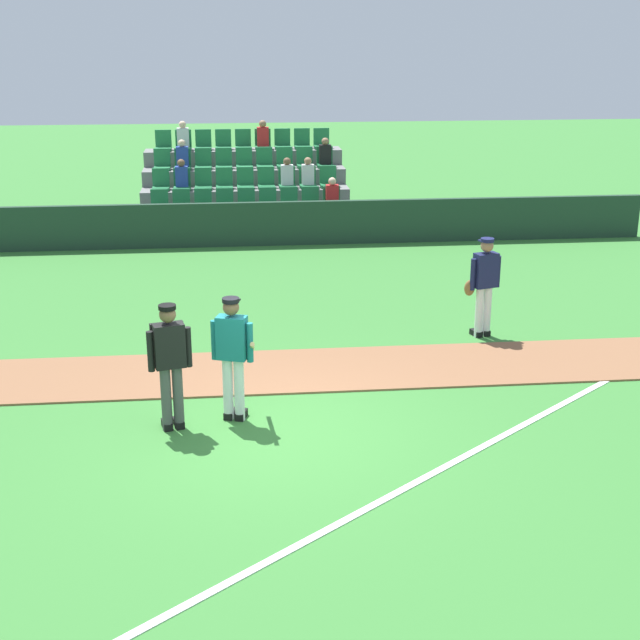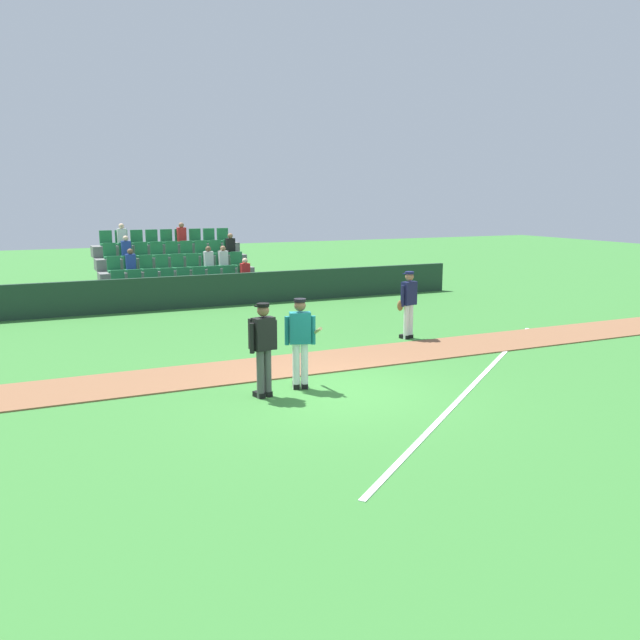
# 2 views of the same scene
# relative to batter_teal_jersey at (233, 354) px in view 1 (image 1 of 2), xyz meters

# --- Properties ---
(ground_plane) EXTENTS (80.00, 80.00, 0.00)m
(ground_plane) POSITION_rel_batter_teal_jersey_xyz_m (0.45, -0.49, -0.97)
(ground_plane) COLOR #387A33
(infield_dirt_path) EXTENTS (28.00, 1.85, 0.03)m
(infield_dirt_path) POSITION_rel_batter_teal_jersey_xyz_m (0.45, 1.71, -0.95)
(infield_dirt_path) COLOR brown
(infield_dirt_path) RESTS_ON ground
(foul_line_chalk) EXTENTS (9.41, 7.60, 0.01)m
(foul_line_chalk) POSITION_rel_batter_teal_jersey_xyz_m (3.45, -0.99, -0.96)
(foul_line_chalk) COLOR white
(foul_line_chalk) RESTS_ON ground
(dugout_fence) EXTENTS (20.00, 0.16, 1.08)m
(dugout_fence) POSITION_rel_batter_teal_jersey_xyz_m (0.45, 10.27, -0.43)
(dugout_fence) COLOR #1E3828
(dugout_fence) RESTS_ON ground
(stadium_bleachers) EXTENTS (5.55, 3.80, 2.70)m
(stadium_bleachers) POSITION_rel_batter_teal_jersey_xyz_m (0.46, 12.58, -0.22)
(stadium_bleachers) COLOR slate
(stadium_bleachers) RESTS_ON ground
(batter_teal_jersey) EXTENTS (0.59, 0.80, 1.76)m
(batter_teal_jersey) POSITION_rel_batter_teal_jersey_xyz_m (0.00, 0.00, 0.00)
(batter_teal_jersey) COLOR white
(batter_teal_jersey) RESTS_ON ground
(umpire_home_plate) EXTENTS (0.57, 0.38, 1.76)m
(umpire_home_plate) POSITION_rel_batter_teal_jersey_xyz_m (-0.83, -0.21, 0.03)
(umpire_home_plate) COLOR #4C4C4C
(umpire_home_plate) RESTS_ON ground
(runner_navy_jersey) EXTENTS (0.67, 0.39, 1.76)m
(runner_navy_jersey) POSITION_rel_batter_teal_jersey_xyz_m (4.34, 3.06, -0.01)
(runner_navy_jersey) COLOR white
(runner_navy_jersey) RESTS_ON ground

